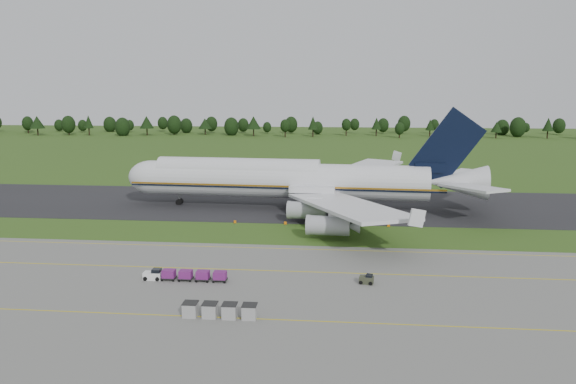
# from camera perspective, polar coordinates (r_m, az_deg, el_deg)

# --- Properties ---
(ground) EXTENTS (600.00, 600.00, 0.00)m
(ground) POSITION_cam_1_polar(r_m,az_deg,el_deg) (107.04, -3.04, -4.21)
(ground) COLOR #2D4D17
(ground) RESTS_ON ground
(apron) EXTENTS (300.00, 52.00, 0.06)m
(apron) POSITION_cam_1_polar(r_m,az_deg,el_deg) (75.16, -6.92, -10.73)
(apron) COLOR slate
(apron) RESTS_ON ground
(taxiway) EXTENTS (300.00, 40.00, 0.08)m
(taxiway) POSITION_cam_1_polar(r_m,az_deg,el_deg) (134.06, -1.28, -1.18)
(taxiway) COLOR black
(taxiway) RESTS_ON ground
(apron_markings) EXTENTS (300.00, 30.20, 0.01)m
(apron_markings) POSITION_cam_1_polar(r_m,az_deg,el_deg) (81.59, -5.86, -8.94)
(apron_markings) COLOR #C6B50B
(apron_markings) RESTS_ON apron
(tree_line) EXTENTS (532.71, 24.00, 11.96)m
(tree_line) POSITION_cam_1_polar(r_m,az_deg,el_deg) (324.35, -1.31, 6.83)
(tree_line) COLOR black
(tree_line) RESTS_ON ground
(aircraft) EXTENTS (82.85, 80.77, 23.29)m
(aircraft) POSITION_cam_1_polar(r_m,az_deg,el_deg) (127.75, 0.42, 1.26)
(aircraft) COLOR silver
(aircraft) RESTS_ON ground
(baggage_train) EXTENTS (12.13, 1.55, 1.49)m
(baggage_train) POSITION_cam_1_polar(r_m,az_deg,el_deg) (82.40, -10.53, -8.30)
(baggage_train) COLOR white
(baggage_train) RESTS_ON apron
(utility_cart) EXTENTS (2.14, 1.54, 1.07)m
(utility_cart) POSITION_cam_1_polar(r_m,az_deg,el_deg) (80.62, 7.97, -8.85)
(utility_cart) COLOR #343727
(utility_cart) RESTS_ON apron
(uld_row) EXTENTS (8.98, 1.78, 1.76)m
(uld_row) POSITION_cam_1_polar(r_m,az_deg,el_deg) (69.15, -6.94, -11.85)
(uld_row) COLOR #969696
(uld_row) RESTS_ON apron
(edge_markers) EXTENTS (31.52, 0.30, 0.60)m
(edge_markers) POSITION_cam_1_polar(r_m,az_deg,el_deg) (113.27, 2.34, -3.24)
(edge_markers) COLOR orange
(edge_markers) RESTS_ON ground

